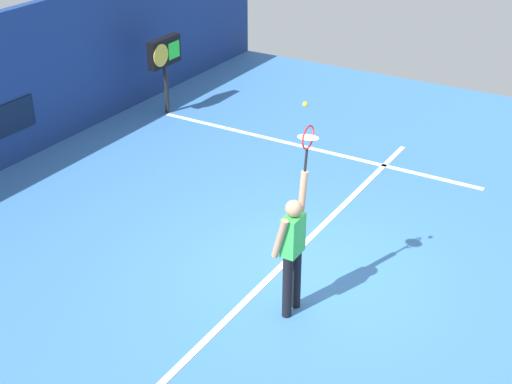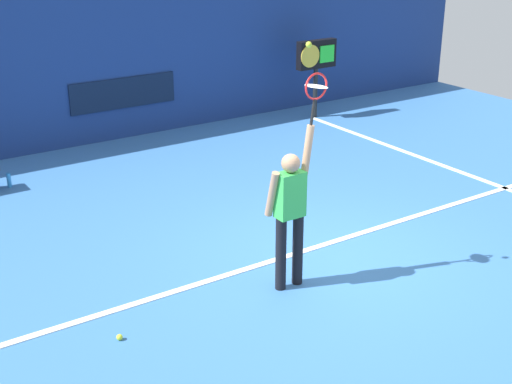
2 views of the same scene
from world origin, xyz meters
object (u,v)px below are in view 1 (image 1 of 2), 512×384
Objects in this scene: tennis_player at (292,247)px; tennis_ball at (305,104)px; tennis_racket at (308,140)px; scoreboard_clock at (164,55)px.

tennis_player is 1.90m from tennis_ball.
tennis_ball is at bearing -4.28° from tennis_player.
tennis_racket is 0.53m from tennis_ball.
scoreboard_clock is (4.98, 5.81, 0.30)m from tennis_player.
scoreboard_clock is (4.65, 5.81, -1.08)m from tennis_racket.
tennis_ball is at bearing -129.36° from scoreboard_clock.
tennis_player is 7.65m from scoreboard_clock.
scoreboard_clock is at bearing 50.64° from tennis_ball.
tennis_racket reaches higher than tennis_player.
tennis_ball is 0.04× the size of scoreboard_clock.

